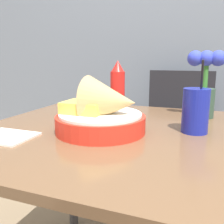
{
  "coord_description": "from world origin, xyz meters",
  "views": [
    {
      "loc": [
        0.26,
        -0.76,
        0.95
      ],
      "look_at": [
        -0.03,
        -0.01,
        0.79
      ],
      "focal_mm": 40.0,
      "sensor_mm": 36.0,
      "label": 1
    }
  ],
  "objects": [
    {
      "name": "wall_window",
      "position": [
        0.0,
        1.08,
        1.3
      ],
      "size": [
        7.0,
        0.06,
        2.6
      ],
      "color": "slate",
      "rests_on": "ground_plane"
    },
    {
      "name": "chair_far_window",
      "position": [
        0.1,
        0.79,
        0.52
      ],
      "size": [
        0.4,
        0.4,
        0.88
      ],
      "color": "black",
      "rests_on": "ground_plane"
    },
    {
      "name": "flower_vase",
      "position": [
        0.25,
        0.29,
        0.86
      ],
      "size": [
        0.14,
        0.09,
        0.26
      ],
      "color": "#2D4738",
      "rests_on": "dining_table"
    },
    {
      "name": "drink_cup",
      "position": [
        0.23,
        0.05,
        0.79
      ],
      "size": [
        0.08,
        0.08,
        0.23
      ],
      "color": "#192399",
      "rests_on": "dining_table"
    },
    {
      "name": "dining_table",
      "position": [
        0.0,
        0.0,
        0.62
      ],
      "size": [
        0.95,
        0.87,
        0.73
      ],
      "color": "brown",
      "rests_on": "ground_plane"
    },
    {
      "name": "ketchup_bottle",
      "position": [
        -0.08,
        0.19,
        0.83
      ],
      "size": [
        0.06,
        0.06,
        0.22
      ],
      "color": "red",
      "rests_on": "dining_table"
    },
    {
      "name": "food_basket",
      "position": [
        -0.04,
        -0.05,
        0.79
      ],
      "size": [
        0.29,
        0.29,
        0.18
      ],
      "color": "red",
      "rests_on": "dining_table"
    },
    {
      "name": "napkin",
      "position": [
        -0.29,
        -0.2,
        0.73
      ],
      "size": [
        0.16,
        0.13,
        0.01
      ],
      "color": "white",
      "rests_on": "dining_table"
    }
  ]
}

